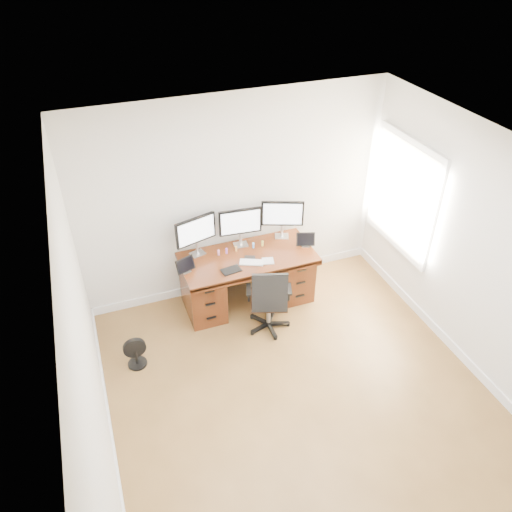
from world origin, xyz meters
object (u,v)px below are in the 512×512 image
object	(u,v)px
keyboard	(252,262)
desk	(247,276)
office_chair	(269,310)
floor_fan	(136,353)
monitor_center	(240,223)

from	to	relation	value
keyboard	desk	bearing A→B (deg)	113.42
office_chair	keyboard	xyz separation A→B (m)	(-0.07, 0.43, 0.44)
floor_fan	monitor_center	xyz separation A→B (m)	(1.59, 0.88, 0.90)
monitor_center	floor_fan	bearing A→B (deg)	-145.74
office_chair	desk	bearing A→B (deg)	114.87
desk	floor_fan	distance (m)	1.73
floor_fan	monitor_center	size ratio (longest dim) A/B	0.69
floor_fan	keyboard	size ratio (longest dim) A/B	1.30
desk	monitor_center	size ratio (longest dim) A/B	3.09
floor_fan	keyboard	bearing A→B (deg)	15.13
office_chair	keyboard	distance (m)	0.62
floor_fan	monitor_center	bearing A→B (deg)	28.00
desk	floor_fan	bearing A→B (deg)	-158.09
office_chair	floor_fan	size ratio (longest dim) A/B	2.51
floor_fan	keyboard	xyz separation A→B (m)	(1.58, 0.46, 0.57)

